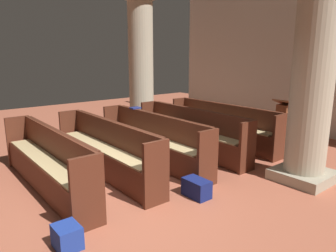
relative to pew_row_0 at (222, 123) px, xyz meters
The scene contains 13 objects.
ground_plane 3.61m from the pew_row_0, 73.42° to the right, with size 19.20×19.20×0.00m, color #AD5B42.
back_wall 3.33m from the pew_row_0, 68.94° to the left, with size 10.00×0.16×4.50m, color beige.
pew_row_0 is the anchor object (origin of this frame).
pew_row_1 1.04m from the pew_row_0, 90.00° to the right, with size 3.14×0.46×0.96m.
pew_row_2 2.08m from the pew_row_0, 90.00° to the right, with size 3.14×0.47×0.96m.
pew_row_3 3.12m from the pew_row_0, 90.00° to the right, with size 3.14×0.46×0.96m.
pew_row_4 4.16m from the pew_row_0, 90.00° to the right, with size 3.14×0.46×0.96m.
pillar_aisle_side 2.88m from the pew_row_0, 14.14° to the right, with size 0.97×0.97×3.85m.
pillar_far_side 2.86m from the pew_row_0, 162.83° to the right, with size 0.97×0.97×3.85m.
lectern 1.50m from the pew_row_0, 55.39° to the left, with size 0.48×0.45×1.08m.
hymn_book 2.13m from the pew_row_0, 115.23° to the right, with size 0.16×0.21×0.03m, color navy.
kneeler_box_blue 4.86m from the pew_row_0, 69.15° to the right, with size 0.33×0.27×0.27m, color navy.
kneeler_box_navy 3.04m from the pew_row_0, 55.67° to the right, with size 0.43×0.26×0.28m, color navy.
Camera 1 is at (3.89, -2.22, 2.14)m, focal length 33.75 mm.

